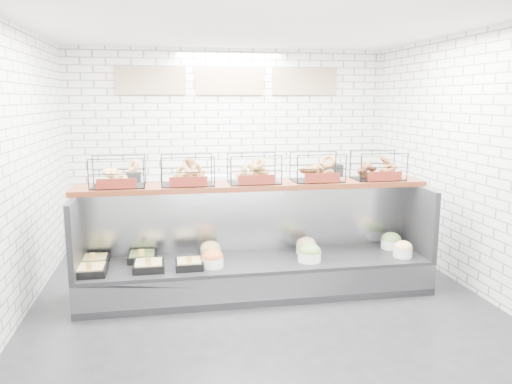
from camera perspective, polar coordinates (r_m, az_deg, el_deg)
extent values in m
plane|color=black|center=(5.68, 0.68, -12.47)|extent=(5.50, 5.50, 0.00)
cube|color=white|center=(7.98, -2.98, 5.35)|extent=(5.00, 0.02, 3.00)
cube|color=white|center=(5.41, -26.31, 1.78)|extent=(0.02, 5.50, 3.00)
cube|color=white|center=(6.25, 23.91, 3.00)|extent=(0.02, 5.50, 3.00)
cube|color=white|center=(5.29, 0.75, 19.01)|extent=(5.00, 5.50, 0.02)
cube|color=tan|center=(7.87, -11.94, 12.36)|extent=(1.05, 0.03, 0.42)
cube|color=tan|center=(7.92, -3.02, 12.55)|extent=(1.05, 0.03, 0.42)
cube|color=tan|center=(8.16, 5.58, 12.46)|extent=(1.05, 0.03, 0.42)
cube|color=black|center=(5.88, 0.13, -9.55)|extent=(4.00, 0.90, 0.40)
cube|color=#93969B|center=(5.48, 0.95, -10.89)|extent=(4.00, 0.03, 0.28)
cube|color=#93969B|center=(6.10, -0.55, -2.94)|extent=(4.00, 0.08, 0.80)
cube|color=black|center=(5.71, -19.78, -4.51)|extent=(0.06, 0.90, 0.80)
cube|color=black|center=(6.35, 17.95, -2.92)|extent=(0.06, 0.90, 0.80)
cube|color=black|center=(5.60, -18.36, -8.55)|extent=(0.32, 0.32, 0.08)
cube|color=#D1BD6B|center=(5.59, -18.38, -8.21)|extent=(0.28, 0.28, 0.04)
cube|color=#E1AE4E|center=(5.47, -18.58, -8.05)|extent=(0.06, 0.01, 0.08)
cube|color=black|center=(5.92, -17.95, -7.51)|extent=(0.30, 0.30, 0.08)
cube|color=tan|center=(5.91, -17.97, -7.19)|extent=(0.26, 0.26, 0.04)
cube|color=#E1AE4E|center=(5.79, -18.14, -6.98)|extent=(0.06, 0.01, 0.08)
cube|color=black|center=(5.58, -12.15, -8.31)|extent=(0.33, 0.33, 0.08)
cube|color=#D7BB84|center=(5.57, -12.16, -7.97)|extent=(0.28, 0.28, 0.04)
cube|color=#E1AE4E|center=(5.45, -12.23, -7.80)|extent=(0.06, 0.01, 0.08)
cube|color=black|center=(5.91, -12.86, -7.27)|extent=(0.32, 0.32, 0.08)
cube|color=olive|center=(5.90, -12.87, -6.95)|extent=(0.27, 0.27, 0.04)
cube|color=#E1AE4E|center=(5.78, -12.95, -6.76)|extent=(0.06, 0.01, 0.08)
cube|color=black|center=(5.56, -7.65, -8.23)|extent=(0.30, 0.30, 0.08)
cube|color=#D0B680|center=(5.55, -7.66, -7.89)|extent=(0.25, 0.25, 0.04)
cube|color=#E1AE4E|center=(5.44, -7.62, -7.68)|extent=(0.06, 0.01, 0.08)
cylinder|color=white|center=(5.57, -5.00, -7.98)|extent=(0.25, 0.25, 0.11)
ellipsoid|color=orange|center=(5.55, -5.01, -7.39)|extent=(0.24, 0.24, 0.17)
cylinder|color=white|center=(5.90, -5.21, -6.93)|extent=(0.24, 0.24, 0.11)
ellipsoid|color=#E5CD75|center=(5.88, -5.22, -6.37)|extent=(0.24, 0.24, 0.16)
cylinder|color=white|center=(5.77, 6.12, -7.33)|extent=(0.27, 0.27, 0.11)
ellipsoid|color=olive|center=(5.76, 6.13, -6.76)|extent=(0.26, 0.26, 0.18)
cylinder|color=white|center=(6.06, 5.74, -6.45)|extent=(0.24, 0.24, 0.11)
ellipsoid|color=tan|center=(6.05, 5.75, -5.91)|extent=(0.23, 0.23, 0.16)
cylinder|color=white|center=(6.15, 16.42, -6.60)|extent=(0.22, 0.22, 0.11)
ellipsoid|color=#E0C272|center=(6.13, 16.45, -6.06)|extent=(0.22, 0.22, 0.15)
cylinder|color=white|center=(6.45, 15.17, -5.74)|extent=(0.25, 0.25, 0.11)
ellipsoid|color=#769C4F|center=(6.43, 15.19, -5.22)|extent=(0.24, 0.24, 0.17)
cube|color=#4F2011|center=(5.83, -0.25, 0.75)|extent=(4.10, 0.50, 0.06)
cube|color=black|center=(5.74, -15.52, 2.23)|extent=(0.60, 0.38, 0.34)
cube|color=maroon|center=(5.56, -15.66, 0.92)|extent=(0.42, 0.02, 0.11)
cube|color=black|center=(5.72, -7.85, 2.49)|extent=(0.60, 0.38, 0.34)
cube|color=maroon|center=(5.53, -7.74, 1.18)|extent=(0.42, 0.02, 0.11)
cube|color=black|center=(5.80, -0.25, 2.70)|extent=(0.60, 0.38, 0.34)
cube|color=maroon|center=(5.61, 0.10, 1.41)|extent=(0.42, 0.02, 0.11)
cube|color=black|center=(5.97, 7.03, 2.85)|extent=(0.60, 0.38, 0.34)
cube|color=maroon|center=(5.80, 7.59, 1.61)|extent=(0.42, 0.02, 0.11)
cube|color=black|center=(6.24, 13.78, 2.95)|extent=(0.60, 0.38, 0.34)
cube|color=maroon|center=(6.07, 14.51, 1.76)|extent=(0.42, 0.02, 0.11)
cube|color=#93969B|center=(7.83, -2.62, -2.53)|extent=(4.00, 0.60, 0.90)
cube|color=black|center=(7.68, -14.49, 1.21)|extent=(0.40, 0.30, 0.24)
cube|color=silver|center=(7.66, -4.57, 1.26)|extent=(0.35, 0.28, 0.18)
cylinder|color=#B84B2E|center=(7.76, -0.23, 1.56)|extent=(0.09, 0.09, 0.22)
cube|color=black|center=(8.09, 8.59, 2.11)|extent=(0.30, 0.30, 0.30)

